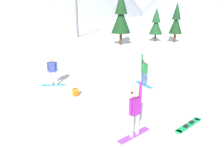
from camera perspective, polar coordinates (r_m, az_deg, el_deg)
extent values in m
plane|color=white|center=(9.44, -14.40, -13.07)|extent=(800.00, 800.00, 0.00)
cube|color=#993FD8|center=(8.57, 5.98, -15.84)|extent=(1.09, 1.47, 0.02)
cylinder|color=#B7B7BC|center=(8.23, 5.29, -13.59)|extent=(0.15, 0.15, 0.89)
cylinder|color=#B7B7BC|center=(8.44, 6.84, -12.83)|extent=(0.15, 0.15, 0.89)
cube|color=#8C1E8C|center=(7.98, 6.25, -8.44)|extent=(0.42, 0.47, 0.65)
cylinder|color=#8C1E8C|center=(7.79, 4.94, -8.79)|extent=(0.11, 0.11, 0.58)
cylinder|color=#8C1E8C|center=(7.93, 7.67, -4.15)|extent=(0.11, 0.11, 0.60)
sphere|color=tan|center=(7.78, 6.37, -5.23)|extent=(0.24, 0.24, 0.24)
cube|color=black|center=(7.87, 5.62, -4.88)|extent=(0.13, 0.16, 0.08)
cube|color=#1E8CD8|center=(14.14, -15.37, -2.75)|extent=(1.48, 0.82, 0.02)
cylinder|color=#B7B7BC|center=(14.03, -16.16, -1.03)|extent=(0.15, 0.15, 0.87)
cylinder|color=#B7B7BC|center=(13.98, -14.87, -1.00)|extent=(0.15, 0.15, 0.87)
cube|color=navy|center=(13.80, -15.76, 1.96)|extent=(0.46, 0.37, 0.63)
cylinder|color=navy|center=(13.84, -16.83, 2.03)|extent=(0.11, 0.11, 0.58)
cylinder|color=navy|center=(13.75, -14.70, 2.11)|extent=(0.11, 0.11, 0.58)
sphere|color=tan|center=(13.69, -15.92, 3.89)|extent=(0.24, 0.24, 0.24)
cube|color=black|center=(13.82, -15.83, 4.06)|extent=(0.17, 0.10, 0.08)
cube|color=#1E8CD8|center=(13.85, 8.49, -2.73)|extent=(1.28, 1.22, 0.02)
cylinder|color=#335184|center=(13.60, 8.99, -1.30)|extent=(0.15, 0.15, 0.80)
cylinder|color=#335184|center=(13.83, 8.15, -0.94)|extent=(0.15, 0.15, 0.80)
cube|color=#237238|center=(13.52, 8.70, 1.71)|extent=(0.46, 0.45, 0.61)
cylinder|color=#237238|center=(13.32, 9.40, 1.51)|extent=(0.11, 0.11, 0.58)
cylinder|color=#237238|center=(13.58, 8.11, 4.22)|extent=(0.11, 0.11, 0.60)
sphere|color=tan|center=(13.40, 8.79, 3.63)|extent=(0.24, 0.24, 0.24)
cube|color=black|center=(13.31, 8.32, 3.60)|extent=(0.15, 0.15, 0.08)
cube|color=#19B259|center=(9.71, 19.89, -12.64)|extent=(1.07, 1.47, 0.02)
cylinder|color=#19B259|center=(9.11, 17.40, -14.47)|extent=(0.39, 0.39, 0.02)
cylinder|color=#19B259|center=(10.33, 22.06, -11.02)|extent=(0.39, 0.39, 0.02)
cube|color=black|center=(9.50, 19.21, -12.92)|extent=(0.23, 0.24, 0.07)
cube|color=black|center=(9.87, 20.60, -11.90)|extent=(0.23, 0.24, 0.07)
cube|color=orange|center=(12.10, -9.77, -4.71)|extent=(0.36, 0.37, 0.44)
cube|color=#A85613|center=(12.02, -9.50, -5.19)|extent=(0.19, 0.21, 0.20)
cylinder|color=black|center=(12.02, -9.83, -3.64)|extent=(0.10, 0.11, 0.02)
cylinder|color=#472D19|center=(33.43, 11.52, 9.66)|extent=(0.25, 0.25, 1.09)
cone|color=#194723|center=(33.27, 11.70, 12.57)|extent=(2.01, 2.01, 2.32)
cone|color=#194723|center=(33.19, 11.87, 15.37)|extent=(1.30, 1.30, 2.13)
cylinder|color=#472D19|center=(29.61, 2.37, 9.54)|extent=(0.36, 0.36, 1.58)
cone|color=#143819|center=(29.39, 2.43, 14.33)|extent=(2.63, 2.63, 3.37)
cone|color=#143819|center=(29.38, 2.49, 18.92)|extent=(1.71, 1.71, 3.08)
cylinder|color=#472D19|center=(33.22, 16.48, 9.42)|extent=(0.29, 0.29, 1.27)
cone|color=#143819|center=(33.04, 16.78, 12.82)|extent=(1.89, 1.89, 2.70)
cone|color=#143819|center=(32.98, 17.07, 16.08)|extent=(1.23, 1.23, 2.47)
cylinder|color=#595B60|center=(38.09, -9.56, 18.42)|extent=(0.36, 0.36, 11.42)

